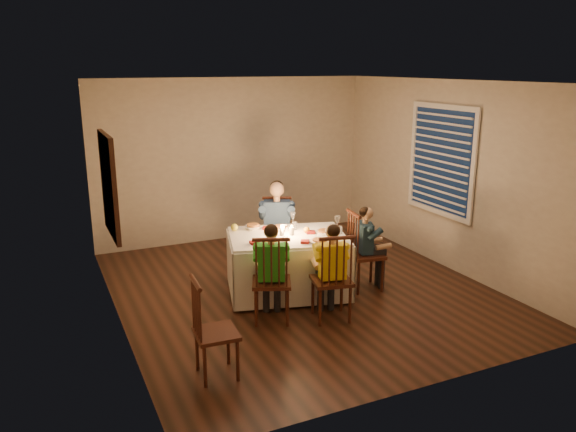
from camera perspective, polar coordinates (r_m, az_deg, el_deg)
name	(u,v)px	position (r m, az deg, el deg)	size (l,w,h in m)	color
ground	(301,289)	(7.27, 1.30, -7.42)	(5.00, 5.00, 0.00)	black
wall_left	(111,209)	(6.25, -17.50, 0.64)	(0.02, 5.00, 2.60)	beige
wall_right	(447,175)	(8.11, 15.83, 3.98)	(0.02, 5.00, 2.60)	beige
wall_back	(233,160)	(9.15, -5.58, 5.71)	(4.50, 0.02, 2.60)	beige
ceiling	(302,81)	(6.72, 1.44, 13.53)	(5.00, 5.00, 0.00)	white
dining_table	(288,252)	(6.97, -0.03, -3.68)	(1.67, 1.39, 0.73)	white
chair_adult	(277,271)	(7.86, -1.11, -5.63)	(0.42, 0.40, 1.03)	#34140E
chair_near_left	(272,320)	(6.45, -1.65, -10.50)	(0.42, 0.40, 1.03)	#34140E
chair_near_right	(331,318)	(6.51, 4.36, -10.29)	(0.42, 0.40, 1.03)	#34140E
chair_end	(364,288)	(7.36, 7.77, -7.26)	(0.42, 0.40, 1.03)	#34140E
chair_extra	(218,375)	(5.46, -7.15, -15.72)	(0.40, 0.38, 0.96)	#34140E
adult	(277,271)	(7.86, -1.11, -5.63)	(0.47, 0.43, 1.28)	navy
child_green	(272,320)	(6.45, -1.65, -10.50)	(0.39, 0.36, 1.13)	green
child_yellow	(331,318)	(6.51, 4.36, -10.29)	(0.38, 0.35, 1.12)	yellow
child_teal	(364,288)	(7.36, 7.77, -7.26)	(0.36, 0.33, 1.08)	#1B3344
setting_adult	(281,228)	(7.19, -0.76, -1.20)	(0.26, 0.26, 0.02)	white
setting_green	(270,242)	(6.61, -1.88, -2.68)	(0.26, 0.26, 0.02)	white
setting_yellow	(320,241)	(6.66, 3.26, -2.57)	(0.26, 0.26, 0.02)	white
setting_teal	(325,232)	(7.03, 3.78, -1.63)	(0.26, 0.26, 0.02)	white
candle_left	(282,232)	(6.88, -0.63, -1.61)	(0.06, 0.06, 0.10)	white
candle_right	(292,231)	(6.90, 0.39, -1.56)	(0.06, 0.06, 0.10)	white
squash	(234,227)	(7.11, -5.47, -1.16)	(0.09, 0.09, 0.09)	#F9F141
orange_fruit	(307,230)	(6.99, 1.91, -1.44)	(0.08, 0.08, 0.08)	#FD9F15
serving_bowl	(253,227)	(7.16, -3.57, -1.17)	(0.20, 0.20, 0.05)	white
wall_mirror	(109,185)	(6.50, -17.72, 2.97)	(0.06, 0.95, 1.15)	black
window_blinds	(441,160)	(8.12, 15.24, 5.48)	(0.07, 1.34, 1.54)	#0D1C37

